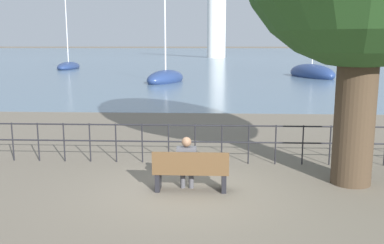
{
  "coord_description": "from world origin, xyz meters",
  "views": [
    {
      "loc": [
        0.46,
        -8.84,
        3.13
      ],
      "look_at": [
        0.0,
        0.5,
        1.41
      ],
      "focal_mm": 40.0,
      "sensor_mm": 36.0,
      "label": 1
    }
  ],
  "objects_px": {
    "park_bench": "(191,172)",
    "seated_person_left": "(187,161)",
    "sailboat_0": "(69,66)",
    "sailboat_2": "(166,78)",
    "sailboat_1": "(311,73)",
    "harbor_lighthouse": "(217,3)"
  },
  "relations": [
    {
      "from": "park_bench",
      "to": "seated_person_left",
      "type": "distance_m",
      "value": 0.26
    },
    {
      "from": "sailboat_2",
      "to": "harbor_lighthouse",
      "type": "height_order",
      "value": "harbor_lighthouse"
    },
    {
      "from": "park_bench",
      "to": "harbor_lighthouse",
      "type": "height_order",
      "value": "harbor_lighthouse"
    },
    {
      "from": "park_bench",
      "to": "sailboat_0",
      "type": "distance_m",
      "value": 48.58
    },
    {
      "from": "park_bench",
      "to": "harbor_lighthouse",
      "type": "relative_size",
      "value": 0.06
    },
    {
      "from": "park_bench",
      "to": "sailboat_1",
      "type": "bearing_deg",
      "value": 73.2
    },
    {
      "from": "sailboat_1",
      "to": "sailboat_2",
      "type": "distance_m",
      "value": 14.7
    },
    {
      "from": "seated_person_left",
      "to": "sailboat_0",
      "type": "distance_m",
      "value": 48.48
    },
    {
      "from": "sailboat_2",
      "to": "seated_person_left",
      "type": "bearing_deg",
      "value": -62.36
    },
    {
      "from": "park_bench",
      "to": "seated_person_left",
      "type": "height_order",
      "value": "seated_person_left"
    },
    {
      "from": "sailboat_0",
      "to": "harbor_lighthouse",
      "type": "bearing_deg",
      "value": 61.85
    },
    {
      "from": "sailboat_0",
      "to": "sailboat_2",
      "type": "xyz_separation_m",
      "value": [
        14.49,
        -18.79,
        -0.0
      ]
    },
    {
      "from": "sailboat_0",
      "to": "sailboat_2",
      "type": "distance_m",
      "value": 23.73
    },
    {
      "from": "seated_person_left",
      "to": "sailboat_1",
      "type": "xyz_separation_m",
      "value": [
        9.94,
        32.56,
        -0.28
      ]
    },
    {
      "from": "park_bench",
      "to": "sailboat_0",
      "type": "xyz_separation_m",
      "value": [
        -17.93,
        45.15,
        -0.1
      ]
    },
    {
      "from": "seated_person_left",
      "to": "sailboat_0",
      "type": "xyz_separation_m",
      "value": [
        -17.84,
        45.07,
        -0.33
      ]
    },
    {
      "from": "sailboat_0",
      "to": "sailboat_1",
      "type": "relative_size",
      "value": 1.53
    },
    {
      "from": "sailboat_2",
      "to": "harbor_lighthouse",
      "type": "relative_size",
      "value": 0.29
    },
    {
      "from": "sailboat_2",
      "to": "harbor_lighthouse",
      "type": "distance_m",
      "value": 65.02
    },
    {
      "from": "park_bench",
      "to": "seated_person_left",
      "type": "xyz_separation_m",
      "value": [
        -0.09,
        0.08,
        0.23
      ]
    },
    {
      "from": "harbor_lighthouse",
      "to": "sailboat_1",
      "type": "bearing_deg",
      "value": -81.39
    },
    {
      "from": "park_bench",
      "to": "sailboat_1",
      "type": "relative_size",
      "value": 0.19
    }
  ]
}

